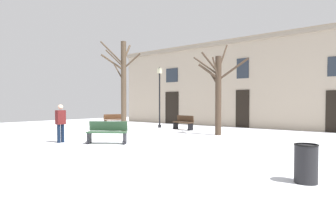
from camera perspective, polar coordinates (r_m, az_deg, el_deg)
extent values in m
plane|color=white|center=(13.14, -5.44, -5.61)|extent=(35.67, 35.67, 0.00)
cube|color=tan|center=(21.39, 13.82, 5.55)|extent=(22.29, 0.40, 6.26)
cube|color=gray|center=(21.56, 13.58, 13.24)|extent=(22.29, 0.30, 0.24)
cube|color=black|center=(24.33, 0.76, 0.84)|extent=(1.33, 0.08, 2.62)
cube|color=#262D38|center=(24.44, 0.77, 7.11)|extent=(1.20, 0.06, 1.12)
cube|color=black|center=(21.03, 14.18, 0.62)|extent=(0.98, 0.08, 2.59)
cube|color=#262D38|center=(21.17, 14.24, 8.18)|extent=(0.88, 0.06, 1.38)
cylinder|color=#423326|center=(15.67, 9.68, 3.10)|extent=(0.32, 0.32, 4.12)
cylinder|color=#423326|center=(15.53, 8.16, 9.38)|extent=(0.57, 1.00, 1.07)
cylinder|color=#423326|center=(15.71, 12.48, 8.08)|extent=(1.49, 0.74, 1.15)
cylinder|color=#423326|center=(16.27, 10.53, 10.28)|extent=(0.12, 1.04, 1.52)
cylinder|color=#423326|center=(14.97, 9.20, 8.29)|extent=(0.65, 1.58, 0.92)
cylinder|color=#423326|center=(15.99, 8.93, 6.34)|extent=(0.77, 0.41, 0.82)
cylinder|color=#423326|center=(16.13, 7.32, 8.81)|extent=(1.54, 0.18, 1.10)
cylinder|color=#423326|center=(15.64, 7.85, 7.74)|extent=(0.90, 0.84, 0.84)
cylinder|color=#4C3D2D|center=(17.46, -8.56, 4.84)|extent=(0.31, 0.31, 5.27)
cylinder|color=#4C3D2D|center=(17.21, -10.20, 10.06)|extent=(0.10, 1.31, 0.88)
cylinder|color=#4C3D2D|center=(17.33, -10.64, 9.36)|extent=(0.55, 1.35, 0.86)
cylinder|color=#4C3D2D|center=(18.21, -7.97, 11.16)|extent=(0.67, 1.13, 1.20)
cylinder|color=#4C3D2D|center=(17.99, -8.76, 9.59)|extent=(0.76, 0.56, 1.09)
cylinder|color=#4C3D2D|center=(17.45, -7.00, 9.73)|extent=(0.98, 0.60, 0.92)
cylinder|color=#4C3D2D|center=(18.06, -9.56, 7.67)|extent=(1.26, 0.33, 1.27)
cylinder|color=#4C3D2D|center=(17.49, -10.72, 11.09)|extent=(0.68, 1.29, 1.29)
cylinder|color=black|center=(20.24, -1.64, 2.22)|extent=(0.10, 0.10, 3.71)
cylinder|color=black|center=(20.30, -1.63, -2.75)|extent=(0.22, 0.22, 0.20)
cube|color=beige|center=(20.36, -1.64, 7.96)|extent=(0.24, 0.24, 0.36)
cone|color=black|center=(20.38, -1.64, 8.46)|extent=(0.30, 0.30, 0.14)
cylinder|color=black|center=(6.88, 25.09, -9.12)|extent=(0.46, 0.46, 0.79)
torus|color=black|center=(6.81, 25.14, -5.75)|extent=(0.49, 0.49, 0.04)
cube|color=#2D4C33|center=(12.39, -11.70, -3.85)|extent=(1.58, 1.31, 0.05)
cube|color=#2D4C33|center=(12.57, -11.44, -2.66)|extent=(1.38, 1.01, 0.40)
cube|color=black|center=(12.63, -14.95, -4.85)|extent=(0.29, 0.38, 0.48)
torus|color=black|center=(12.48, -15.22, -5.68)|extent=(0.16, 0.12, 0.17)
cube|color=black|center=(12.23, -8.32, -5.03)|extent=(0.29, 0.38, 0.48)
torus|color=black|center=(12.07, -8.51, -5.88)|extent=(0.16, 0.12, 0.17)
cube|color=#3D2819|center=(18.67, 2.89, -2.02)|extent=(1.61, 0.78, 0.05)
cube|color=#3D2819|center=(18.78, 3.34, -1.27)|extent=(1.53, 0.43, 0.40)
cube|color=black|center=(19.24, 1.50, -2.60)|extent=(0.15, 0.39, 0.46)
torus|color=black|center=(19.14, 1.11, -3.08)|extent=(0.17, 0.07, 0.17)
cube|color=black|center=(18.15, 4.36, -2.86)|extent=(0.15, 0.39, 0.46)
torus|color=black|center=(18.05, 3.97, -3.37)|extent=(0.17, 0.07, 0.17)
cube|color=#51331E|center=(22.18, -10.29, -1.51)|extent=(0.90, 1.58, 0.05)
cube|color=#51331E|center=(22.35, -10.48, -0.90)|extent=(0.58, 1.48, 0.38)
cube|color=black|center=(21.94, -11.98, -2.14)|extent=(0.39, 0.18, 0.44)
torus|color=black|center=(21.79, -11.82, -2.53)|extent=(0.08, 0.17, 0.17)
cube|color=black|center=(22.47, -8.63, -2.03)|extent=(0.39, 0.18, 0.44)
torus|color=black|center=(22.32, -8.45, -2.42)|extent=(0.08, 0.17, 0.17)
cylinder|color=black|center=(13.39, -19.69, -3.89)|extent=(0.14, 0.14, 0.78)
cylinder|color=black|center=(13.29, -20.34, -3.94)|extent=(0.14, 0.14, 0.78)
cube|color=#591919|center=(13.29, -20.04, -0.96)|extent=(0.23, 0.39, 0.60)
sphere|color=beige|center=(13.28, -20.06, 0.92)|extent=(0.21, 0.21, 0.21)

